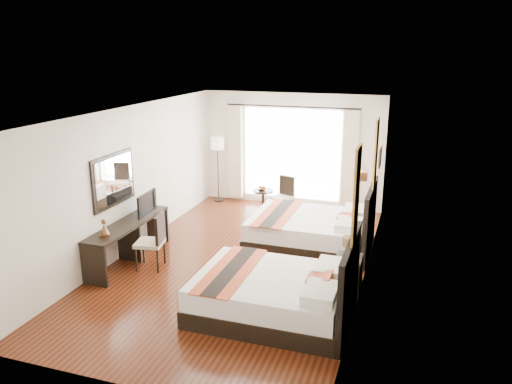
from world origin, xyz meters
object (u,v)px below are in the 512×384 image
(side_table, at_px, (263,201))
(fruit_bowl, at_px, (262,189))
(desk_chair, at_px, (151,251))
(floor_lamp, at_px, (218,147))
(vase, at_px, (349,257))
(nightstand, at_px, (348,272))
(console_desk, at_px, (129,242))
(television, at_px, (143,203))
(bed_near, at_px, (277,293))
(bed_far, at_px, (314,230))
(table_lamp, at_px, (349,243))
(window_chair, at_px, (283,203))

(side_table, relative_size, fruit_bowl, 2.60)
(desk_chair, xyz_separation_m, side_table, (0.97, 3.62, -0.03))
(floor_lamp, bearing_deg, vase, -44.92)
(nightstand, height_order, console_desk, console_desk)
(nightstand, bearing_deg, television, 175.55)
(vase, height_order, fruit_bowl, vase)
(television, height_order, floor_lamp, floor_lamp)
(console_desk, relative_size, fruit_bowl, 10.27)
(side_table, bearing_deg, desk_chair, -105.07)
(console_desk, distance_m, television, 0.81)
(bed_near, relative_size, bed_far, 0.97)
(table_lamp, bearing_deg, bed_near, -122.36)
(nightstand, bearing_deg, vase, -81.40)
(television, xyz_separation_m, desk_chair, (0.52, -0.69, -0.66))
(vase, relative_size, console_desk, 0.06)
(console_desk, height_order, desk_chair, desk_chair)
(floor_lamp, height_order, fruit_bowl, floor_lamp)
(television, relative_size, floor_lamp, 0.45)
(table_lamp, height_order, vase, table_lamp)
(television, distance_m, fruit_bowl, 3.28)
(nightstand, xyz_separation_m, vase, (0.02, -0.10, 0.31))
(nightstand, distance_m, floor_lamp, 5.56)
(console_desk, height_order, side_table, console_desk)
(console_desk, relative_size, floor_lamp, 1.32)
(fruit_bowl, bearing_deg, side_table, 51.81)
(bed_far, relative_size, table_lamp, 7.05)
(table_lamp, bearing_deg, vase, -78.32)
(bed_near, xyz_separation_m, television, (-3.13, 1.55, 0.63))
(floor_lamp, height_order, window_chair, floor_lamp)
(bed_near, relative_size, desk_chair, 2.26)
(floor_lamp, bearing_deg, fruit_bowl, -22.99)
(console_desk, bearing_deg, bed_far, 29.69)
(table_lamp, bearing_deg, floor_lamp, 136.28)
(fruit_bowl, bearing_deg, vase, -52.55)
(floor_lamp, distance_m, side_table, 1.87)
(table_lamp, xyz_separation_m, vase, (0.04, -0.20, -0.17))
(window_chair, bearing_deg, console_desk, -12.90)
(fruit_bowl, height_order, window_chair, window_chair)
(bed_near, distance_m, bed_far, 2.77)
(desk_chair, bearing_deg, nightstand, 174.82)
(television, bearing_deg, fruit_bowl, -31.00)
(desk_chair, height_order, window_chair, desk_chair)
(side_table, bearing_deg, bed_near, -69.99)
(console_desk, bearing_deg, fruit_bowl, 66.63)
(table_lamp, bearing_deg, nightstand, -75.33)
(fruit_bowl, distance_m, window_chair, 0.60)
(fruit_bowl, bearing_deg, desk_chair, -104.87)
(window_chair, bearing_deg, bed_far, 50.35)
(side_table, height_order, window_chair, window_chair)
(desk_chair, bearing_deg, console_desk, -25.58)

